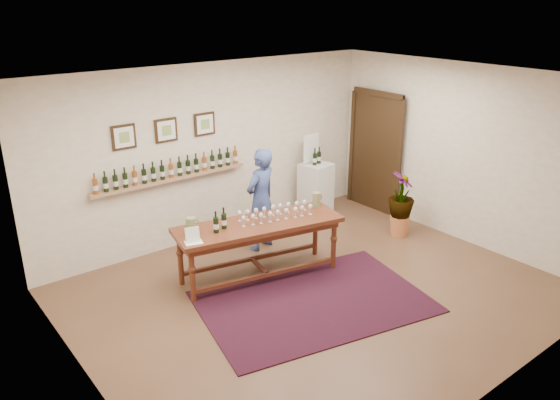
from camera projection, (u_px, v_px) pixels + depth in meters
ground at (317, 294)px, 7.27m from camera, size 6.00×6.00×0.00m
room_shell at (338, 155)px, 9.46m from camera, size 6.00×6.00×6.00m
rug at (314, 302)px, 7.07m from camera, size 3.21×2.48×0.02m
tasting_table at (259, 231)px, 7.49m from camera, size 2.42×1.20×0.82m
table_glasses at (276, 212)px, 7.57m from camera, size 1.20×0.53×0.16m
table_bottles at (220, 219)px, 7.14m from camera, size 0.35×0.26×0.33m
pitcher_left at (191, 226)px, 7.04m from camera, size 0.17×0.17×0.23m
pitcher_right at (316, 200)px, 7.96m from camera, size 0.15×0.15×0.22m
menu_card at (192, 235)px, 6.82m from camera, size 0.26×0.22×0.20m
display_pedestal at (316, 189)px, 9.72m from camera, size 0.55×0.55×0.95m
pedestal_bottles at (317, 156)px, 9.49m from camera, size 0.30×0.13×0.29m
info_sign at (311, 148)px, 9.52m from camera, size 0.39×0.09×0.54m
potted_plant at (401, 205)px, 8.83m from camera, size 0.70×0.70×0.94m
person at (261, 200)px, 8.32m from camera, size 0.66×0.52×1.61m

